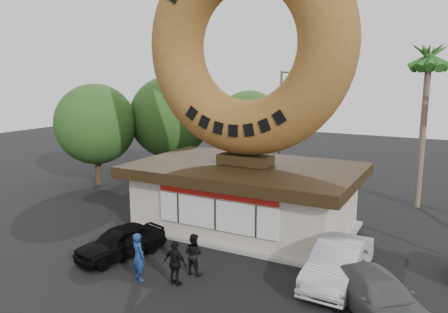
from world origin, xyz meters
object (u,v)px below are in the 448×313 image
person_right (175,263)px  car_silver (338,262)px  giant_donut (247,45)px  person_center (193,254)px  donut_shop (245,194)px  street_lamp (282,121)px  car_grey (379,296)px  person_left (138,256)px  car_black (121,241)px

person_right → car_silver: 6.10m
giant_donut → car_silver: giant_donut is taller
person_center → donut_shop: bearing=-82.3°
street_lamp → person_center: 16.42m
car_silver → car_grey: car_silver is taller
person_left → person_center: person_left is taller
car_grey → person_right: bearing=150.0°
street_lamp → person_left: size_ratio=4.29×
car_grey → car_silver: bearing=94.3°
street_lamp → car_black: (-1.23, -15.90, -3.80)m
person_left → person_center: bearing=-116.6°
person_right → car_grey: 7.14m
person_right → car_black: 3.70m
donut_shop → car_silver: 6.95m
giant_donut → person_right: bearing=-86.2°
person_left → donut_shop: bearing=-76.2°
person_left → person_center: 2.12m
street_lamp → person_center: size_ratio=4.83×
car_black → car_silver: size_ratio=0.84×
street_lamp → person_left: bearing=-87.3°
person_left → car_silver: 7.56m
person_right → car_black: (-3.55, 1.03, -0.18)m
donut_shop → car_silver: size_ratio=2.35×
giant_donut → person_center: bearing=-84.6°
person_center → car_silver: (5.17, 1.99, -0.04)m
person_center → car_silver: person_center is taller
car_black → car_silver: 9.05m
car_silver → person_right: bearing=-148.1°
car_grey → donut_shop: bearing=102.2°
donut_shop → car_grey: bearing=-36.5°
donut_shop → street_lamp: bearing=100.5°
person_left → car_grey: person_left is taller
person_left → person_center: size_ratio=1.13×
giant_donut → person_center: 10.15m
person_right → car_silver: size_ratio=0.36×
car_grey → street_lamp: bearing=79.7°
person_left → car_silver: bearing=-131.4°
person_right → car_silver: (5.26, 3.09, -0.08)m
donut_shop → person_center: bearing=-84.6°
donut_shop → street_lamp: (-1.86, 10.02, 2.72)m
person_left → car_silver: person_left is taller
car_black → person_right: bearing=-0.5°
donut_shop → car_black: (-3.09, -5.88, -1.08)m
person_center → car_grey: person_center is taller
person_left → car_black: person_left is taller
street_lamp → person_right: 17.46m
car_silver → giant_donut: bearing=147.6°
person_left → car_grey: size_ratio=0.40×
car_black → person_left: bearing=-17.2°
giant_donut → car_silver: (5.72, -3.83, -8.34)m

